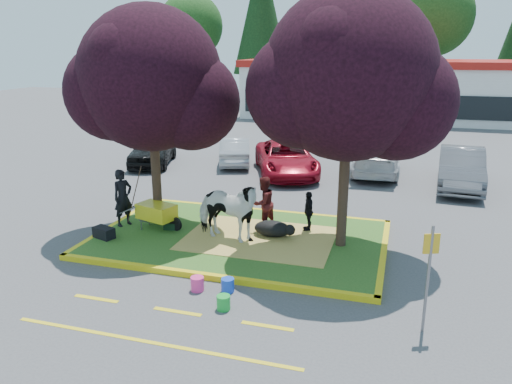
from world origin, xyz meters
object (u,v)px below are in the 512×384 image
(wheelbarrow, at_px, (157,212))
(car_black, at_px, (153,148))
(cow, at_px, (227,211))
(calf, at_px, (272,229))
(bucket_green, at_px, (223,303))
(handler, at_px, (123,198))
(car_silver, at_px, (235,151))
(bucket_pink, at_px, (197,284))
(bucket_blue, at_px, (228,285))
(sign_post, at_px, (429,269))

(wheelbarrow, relative_size, car_black, 0.46)
(cow, height_order, wheelbarrow, cow)
(calf, bearing_deg, bucket_green, -83.76)
(cow, height_order, bucket_green, cow)
(handler, bearing_deg, car_silver, 23.23)
(car_black, bearing_deg, bucket_pink, -74.30)
(calf, relative_size, bucket_green, 3.37)
(handler, distance_m, bucket_green, 5.98)
(cow, distance_m, bucket_pink, 2.91)
(wheelbarrow, relative_size, car_silver, 0.52)
(handler, relative_size, bucket_green, 5.47)
(car_silver, bearing_deg, bucket_green, 89.54)
(bucket_green, distance_m, car_silver, 13.82)
(handler, distance_m, bucket_pink, 4.90)
(bucket_green, bearing_deg, bucket_blue, 103.36)
(sign_post, bearing_deg, bucket_green, 163.01)
(cow, relative_size, calf, 1.94)
(calf, xyz_separation_m, car_silver, (-4.26, 9.05, 0.26))
(cow, bearing_deg, sign_post, -109.74)
(bucket_pink, bearing_deg, calf, 75.54)
(calf, xyz_separation_m, bucket_pink, (-0.89, -3.45, -0.22))
(sign_post, bearing_deg, bucket_pink, 154.84)
(calf, height_order, bucket_green, calf)
(wheelbarrow, relative_size, bucket_pink, 6.08)
(bucket_green, bearing_deg, bucket_pink, 143.95)
(bucket_blue, bearing_deg, car_silver, 108.22)
(wheelbarrow, height_order, sign_post, sign_post)
(cow, xyz_separation_m, bucket_green, (1.14, -3.41, -0.88))
(cow, height_order, bucket_blue, cow)
(wheelbarrow, bearing_deg, bucket_blue, -24.54)
(cow, distance_m, car_silver, 10.23)
(calf, height_order, sign_post, sign_post)
(bucket_green, xyz_separation_m, car_black, (-8.00, 11.99, 0.59))
(cow, xyz_separation_m, bucket_pink, (0.26, -2.77, -0.87))
(bucket_green, bearing_deg, cow, 108.55)
(bucket_blue, bearing_deg, sign_post, -6.18)
(calf, height_order, car_silver, car_silver)
(handler, relative_size, bucket_blue, 5.39)
(bucket_pink, height_order, bucket_blue, bucket_pink)
(cow, height_order, handler, cow)
(cow, distance_m, bucket_blue, 2.92)
(car_silver, bearing_deg, car_black, -1.26)
(handler, height_order, car_black, handler)
(handler, height_order, bucket_pink, handler)
(calf, relative_size, bucket_pink, 3.22)
(bucket_green, xyz_separation_m, bucket_blue, (-0.19, 0.79, 0.00))
(wheelbarrow, relative_size, sign_post, 0.91)
(cow, height_order, car_black, cow)
(bucket_pink, height_order, car_black, car_black)
(bucket_pink, bearing_deg, sign_post, -3.64)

